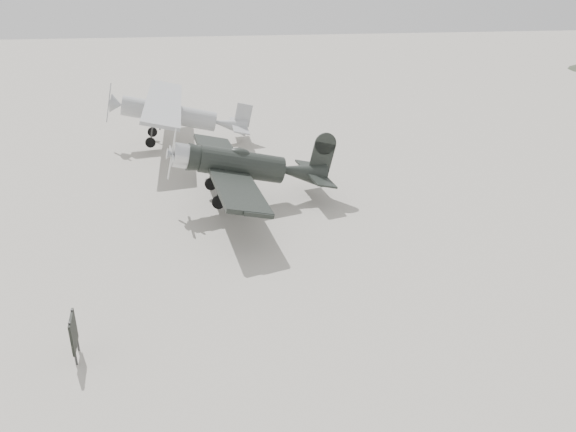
% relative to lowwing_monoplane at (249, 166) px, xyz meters
% --- Properties ---
extents(ground, '(160.00, 160.00, 0.00)m').
position_rel_lowwing_monoplane_xyz_m(ground, '(0.56, -8.59, -1.80)').
color(ground, gray).
rests_on(ground, ground).
extents(lowwing_monoplane, '(7.57, 10.60, 3.41)m').
position_rel_lowwing_monoplane_xyz_m(lowwing_monoplane, '(0.00, 0.00, 0.00)').
color(lowwing_monoplane, black).
rests_on(lowwing_monoplane, ground).
extents(highwing_monoplane, '(8.47, 11.87, 3.39)m').
position_rel_lowwing_monoplane_xyz_m(highwing_monoplane, '(-3.60, 10.17, 0.32)').
color(highwing_monoplane, '#96979B').
rests_on(highwing_monoplane, ground).
extents(sign_board, '(0.15, 0.96, 1.38)m').
position_rel_lowwing_monoplane_xyz_m(sign_board, '(-5.77, -10.59, -0.98)').
color(sign_board, '#333333').
rests_on(sign_board, ground).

